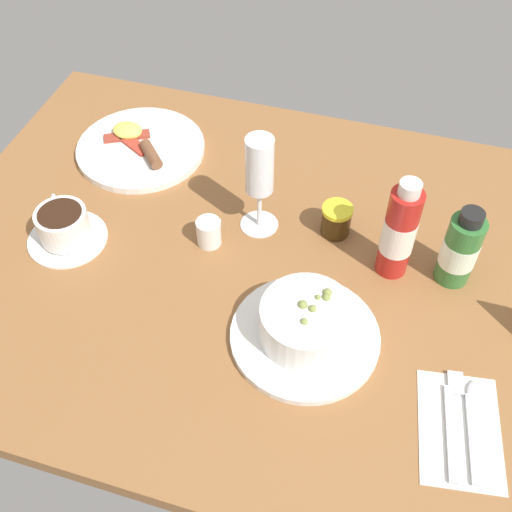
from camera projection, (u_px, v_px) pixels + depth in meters
The scene contains 10 objects.
ground_plane at pixel (250, 263), 106.05cm from camera, with size 110.00×84.00×3.00cm, color brown.
porridge_bowl at pixel (306, 325), 91.63cm from camera, with size 22.57×22.57×8.15cm.
cutlery_setting at pixel (461, 425), 84.66cm from camera, with size 13.29×18.30×0.90cm.
coffee_cup at pixel (64, 227), 105.32cm from camera, with size 13.63×13.63×6.42cm.
creamer_jug at pixel (209, 232), 105.24cm from camera, with size 4.90×4.32×5.48cm.
wine_glass at pixel (260, 171), 100.54cm from camera, with size 6.69×6.69×18.80cm.
jam_jar at pixel (336, 220), 106.60cm from camera, with size 5.28×5.28×5.75cm.
sauce_bottle_red at pixel (399, 232), 96.90cm from camera, with size 5.27×5.27×18.83cm.
sauce_bottle_green at pixel (460, 249), 97.25cm from camera, with size 5.71×5.71×14.64cm.
breakfast_plate at pixel (140, 147), 122.54cm from camera, with size 25.05×25.05×3.70cm.
Camera 1 is at (20.69, -65.57, 79.25)cm, focal length 43.78 mm.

